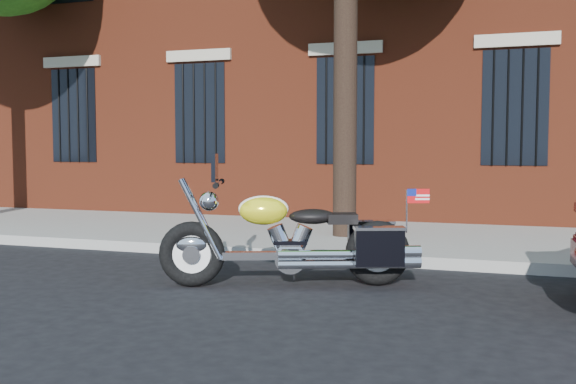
% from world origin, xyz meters
% --- Properties ---
extents(ground, '(120.00, 120.00, 0.00)m').
position_xyz_m(ground, '(0.00, 0.00, 0.00)').
color(ground, black).
rests_on(ground, ground).
extents(curb, '(40.00, 0.16, 0.15)m').
position_xyz_m(curb, '(0.00, 1.38, 0.07)').
color(curb, gray).
rests_on(curb, ground).
extents(sidewalk, '(40.00, 3.60, 0.15)m').
position_xyz_m(sidewalk, '(0.00, 3.26, 0.07)').
color(sidewalk, gray).
rests_on(sidewalk, ground).
extents(motorcycle, '(2.83, 1.40, 1.44)m').
position_xyz_m(motorcycle, '(0.70, -0.15, 0.49)').
color(motorcycle, black).
rests_on(motorcycle, ground).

